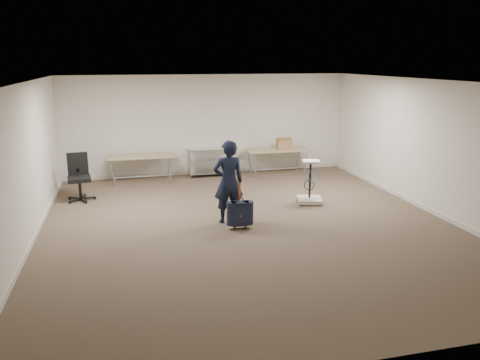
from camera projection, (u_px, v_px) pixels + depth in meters
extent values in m
plane|color=#47372B|center=(248.00, 225.00, 9.29)|extent=(9.00, 9.00, 0.00)
plane|color=silver|center=(208.00, 125.00, 13.17)|extent=(8.00, 0.00, 8.00)
plane|color=silver|center=(363.00, 243.00, 4.71)|extent=(8.00, 0.00, 8.00)
plane|color=silver|center=(24.00, 167.00, 8.01)|extent=(0.00, 9.00, 9.00)
plane|color=silver|center=(432.00, 147.00, 9.87)|extent=(0.00, 9.00, 9.00)
plane|color=white|center=(249.00, 82.00, 8.59)|extent=(8.00, 8.00, 0.00)
cube|color=beige|center=(209.00, 172.00, 13.50)|extent=(8.00, 0.02, 0.10)
cube|color=beige|center=(33.00, 241.00, 8.35)|extent=(0.02, 9.00, 0.10)
cube|color=beige|center=(425.00, 208.00, 10.21)|extent=(0.02, 9.00, 0.10)
cube|color=#907858|center=(141.00, 156.00, 12.39)|extent=(1.80, 0.75, 0.03)
cylinder|color=#979A9F|center=(142.00, 177.00, 12.53)|extent=(1.50, 0.02, 0.02)
cylinder|color=#979A9F|center=(113.00, 174.00, 12.02)|extent=(0.13, 0.04, 0.69)
cylinder|color=#979A9F|center=(171.00, 170.00, 12.37)|extent=(0.13, 0.04, 0.69)
cylinder|color=#979A9F|center=(113.00, 168.00, 12.59)|extent=(0.13, 0.04, 0.69)
cylinder|color=#979A9F|center=(169.00, 166.00, 12.93)|extent=(0.13, 0.04, 0.69)
cube|color=#907858|center=(277.00, 150.00, 13.27)|extent=(1.80, 0.75, 0.03)
cylinder|color=#979A9F|center=(277.00, 169.00, 13.41)|extent=(1.50, 0.02, 0.02)
cylinder|color=#979A9F|center=(255.00, 166.00, 12.90)|extent=(0.13, 0.04, 0.69)
cylinder|color=#979A9F|center=(306.00, 163.00, 13.25)|extent=(0.13, 0.04, 0.69)
cylinder|color=#979A9F|center=(249.00, 161.00, 13.47)|extent=(0.13, 0.04, 0.69)
cylinder|color=#979A9F|center=(298.00, 159.00, 13.82)|extent=(0.13, 0.04, 0.69)
cylinder|color=silver|center=(190.00, 165.00, 12.79)|extent=(0.02, 0.02, 0.80)
cylinder|color=silver|center=(233.00, 163.00, 13.07)|extent=(0.02, 0.02, 0.80)
cylinder|color=silver|center=(188.00, 161.00, 13.21)|extent=(0.02, 0.02, 0.80)
cylinder|color=silver|center=(229.00, 159.00, 13.49)|extent=(0.02, 0.02, 0.80)
cube|color=silver|center=(210.00, 172.00, 13.22)|extent=(1.20, 0.45, 0.02)
cube|color=silver|center=(210.00, 160.00, 13.13)|extent=(1.20, 0.45, 0.02)
cube|color=silver|center=(210.00, 149.00, 13.05)|extent=(1.20, 0.45, 0.01)
imported|color=black|center=(228.00, 182.00, 9.28)|extent=(0.62, 0.42, 1.68)
cube|color=black|center=(240.00, 213.00, 9.02)|extent=(0.35, 0.22, 0.46)
cube|color=black|center=(240.00, 225.00, 9.10)|extent=(0.31, 0.16, 0.03)
cylinder|color=black|center=(235.00, 227.00, 9.08)|extent=(0.03, 0.06, 0.06)
cylinder|color=black|center=(245.00, 227.00, 9.11)|extent=(0.03, 0.06, 0.06)
torus|color=black|center=(240.00, 201.00, 8.96)|extent=(0.15, 0.03, 0.14)
cube|color=#F14D0C|center=(240.00, 192.00, 8.93)|extent=(0.03, 0.01, 0.35)
cylinder|color=black|center=(81.00, 198.00, 10.91)|extent=(0.67, 0.67, 0.10)
cylinder|color=black|center=(80.00, 189.00, 10.85)|extent=(0.07, 0.07, 0.44)
cube|color=black|center=(79.00, 179.00, 10.79)|extent=(0.56, 0.56, 0.09)
cube|color=black|center=(78.00, 164.00, 10.93)|extent=(0.47, 0.12, 0.53)
cube|color=beige|center=(310.00, 200.00, 10.74)|extent=(0.66, 0.66, 0.09)
cylinder|color=black|center=(304.00, 205.00, 10.50)|extent=(0.06, 0.06, 0.04)
cylinder|color=black|center=(309.00, 179.00, 10.68)|extent=(0.05, 0.05, 0.86)
cube|color=beige|center=(311.00, 161.00, 10.52)|extent=(0.45, 0.41, 0.04)
torus|color=blue|center=(314.00, 176.00, 10.53)|extent=(0.29, 0.18, 0.26)
cube|color=olive|center=(284.00, 144.00, 13.26)|extent=(0.42, 0.33, 0.30)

